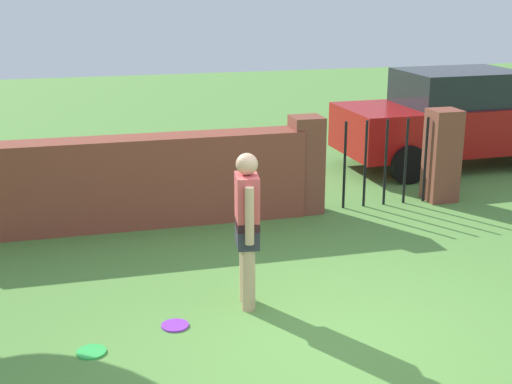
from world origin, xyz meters
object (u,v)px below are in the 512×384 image
at_px(car, 456,118).
at_px(frisbee_green, 91,352).
at_px(person, 247,223).
at_px(frisbee_purple, 175,325).

xyz_separation_m(car, frisbee_green, (-6.66, -5.31, -0.85)).
height_order(person, car, car).
distance_m(car, frisbee_green, 8.56).
bearing_deg(person, frisbee_green, -61.49).
relative_size(car, frisbee_green, 15.73).
height_order(car, frisbee_green, car).
height_order(frisbee_purple, frisbee_green, same).
bearing_deg(person, car, 141.02).
distance_m(person, car, 6.90).
bearing_deg(frisbee_purple, person, 19.62).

